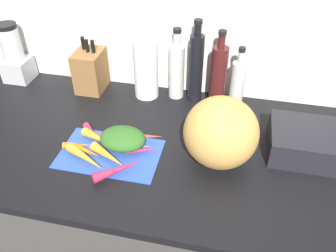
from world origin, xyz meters
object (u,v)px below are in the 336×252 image
(cutting_board, at_px, (110,153))
(bottle_1, at_px, (196,67))
(carrot_9, at_px, (77,145))
(carrot_8, at_px, (133,137))
(dish_rack, at_px, (312,143))
(carrot_12, at_px, (124,139))
(blender_appliance, at_px, (15,57))
(carrot_0, at_px, (143,150))
(carrot_11, at_px, (93,134))
(knife_block, at_px, (91,70))
(carrot_7, at_px, (86,157))
(bottle_2, at_px, (218,76))
(winter_squash, at_px, (221,133))
(carrot_4, at_px, (108,156))
(carrot_3, at_px, (118,170))
(carrot_2, at_px, (99,138))
(carrot_6, at_px, (128,145))
(paper_towel_roll, at_px, (146,70))
(carrot_1, at_px, (103,137))
(carrot_10, at_px, (87,151))
(carrot_5, at_px, (144,136))
(bottle_0, at_px, (177,70))
(bottle_3, at_px, (237,85))

(cutting_board, xyz_separation_m, bottle_1, (0.24, 0.41, 0.15))
(carrot_9, bearing_deg, carrot_8, 24.75)
(carrot_9, xyz_separation_m, dish_rack, (0.81, 0.16, 0.03))
(carrot_12, xyz_separation_m, blender_appliance, (-0.62, 0.34, 0.09))
(carrot_0, distance_m, dish_rack, 0.59)
(carrot_11, relative_size, knife_block, 0.54)
(carrot_7, xyz_separation_m, carrot_9, (-0.06, 0.06, -0.01))
(carrot_0, xyz_separation_m, knife_block, (-0.34, 0.38, 0.07))
(bottle_2, distance_m, dish_rack, 0.44)
(carrot_8, distance_m, bottle_1, 0.40)
(winter_squash, bearing_deg, carrot_0, -174.02)
(winter_squash, relative_size, knife_block, 1.06)
(carrot_11, height_order, winter_squash, winter_squash)
(carrot_4, distance_m, carrot_7, 0.08)
(knife_block, relative_size, blender_appliance, 0.87)
(carrot_8, bearing_deg, dish_rack, 6.87)
(carrot_8, xyz_separation_m, bottle_2, (0.27, 0.31, 0.11))
(carrot_3, xyz_separation_m, carrot_4, (-0.05, 0.06, 0.00))
(carrot_2, xyz_separation_m, carrot_6, (0.11, -0.00, -0.01))
(carrot_9, bearing_deg, carrot_12, 24.49)
(carrot_4, relative_size, knife_block, 0.66)
(paper_towel_roll, height_order, dish_rack, paper_towel_roll)
(carrot_0, bearing_deg, dish_rack, 13.04)
(carrot_1, relative_size, carrot_6, 0.88)
(carrot_0, distance_m, bottle_2, 0.44)
(carrot_1, xyz_separation_m, carrot_10, (-0.03, -0.08, 0.00))
(carrot_9, distance_m, dish_rack, 0.82)
(carrot_0, distance_m, carrot_8, 0.08)
(carrot_4, bearing_deg, carrot_5, 55.06)
(carrot_1, relative_size, carrot_7, 0.90)
(cutting_board, relative_size, bottle_0, 1.15)
(winter_squash, relative_size, bottle_0, 0.80)
(winter_squash, bearing_deg, bottle_0, 120.82)
(bottle_0, bearing_deg, carrot_5, -99.39)
(carrot_1, bearing_deg, blender_appliance, 147.62)
(cutting_board, relative_size, blender_appliance, 1.32)
(bottle_1, bearing_deg, paper_towel_roll, -177.16)
(carrot_5, relative_size, carrot_12, 1.29)
(blender_appliance, bearing_deg, carrot_9, -40.93)
(carrot_10, bearing_deg, carrot_8, 37.64)
(carrot_0, bearing_deg, carrot_5, 102.58)
(carrot_3, distance_m, bottle_1, 0.55)
(carrot_5, xyz_separation_m, dish_rack, (0.59, 0.06, 0.03))
(carrot_0, bearing_deg, carrot_2, 172.89)
(carrot_8, xyz_separation_m, knife_block, (-0.29, 0.32, 0.07))
(winter_squash, xyz_separation_m, bottle_3, (0.03, 0.33, -0.01))
(carrot_12, distance_m, knife_block, 0.43)
(winter_squash, distance_m, bottle_1, 0.39)
(carrot_6, distance_m, bottle_0, 0.41)
(carrot_8, bearing_deg, carrot_3, -89.15)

